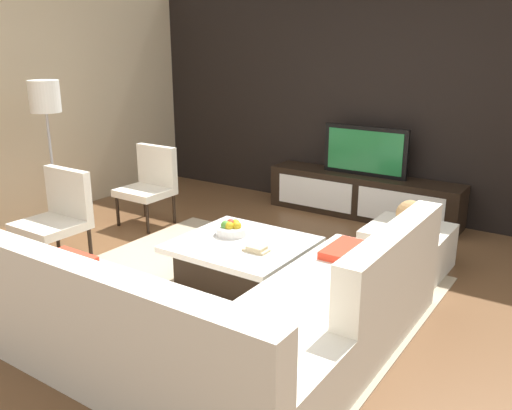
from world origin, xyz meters
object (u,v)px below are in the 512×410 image
object	(u,v)px
accent_chair_near	(59,212)
sectional_couch	(232,320)
floor_lamp	(46,107)
ottoman	(407,249)
book_stack	(256,249)
accent_chair_far	(150,181)
coffee_table	(242,262)
television	(365,151)
decorative_ball	(410,214)
media_console	(362,196)
fruit_bowl	(232,229)

from	to	relation	value
accent_chair_near	sectional_couch	bearing A→B (deg)	-21.75
floor_lamp	ottoman	distance (m)	3.81
floor_lamp	book_stack	world-z (taller)	floor_lamp
accent_chair_far	book_stack	world-z (taller)	accent_chair_far
coffee_table	television	bearing A→B (deg)	87.51
decorative_ball	accent_chair_far	bearing A→B (deg)	-173.55
coffee_table	book_stack	bearing A→B (deg)	-26.93
decorative_ball	floor_lamp	bearing A→B (deg)	-161.77
television	accent_chair_far	world-z (taller)	television
media_console	coffee_table	world-z (taller)	media_console
book_stack	ottoman	bearing A→B (deg)	54.77
media_console	sectional_couch	bearing A→B (deg)	-81.18
sectional_couch	floor_lamp	bearing A→B (deg)	163.11
floor_lamp	coffee_table	bearing A→B (deg)	1.42
sectional_couch	book_stack	size ratio (longest dim) A/B	11.56
accent_chair_far	decorative_ball	bearing A→B (deg)	6.90
media_console	accent_chair_near	xyz separation A→B (m)	(-1.78, -2.84, 0.24)
ottoman	accent_chair_far	bearing A→B (deg)	-173.55
television	fruit_bowl	size ratio (longest dim) A/B	3.58
media_console	decorative_ball	distance (m)	1.57
coffee_table	fruit_bowl	distance (m)	0.31
media_console	book_stack	bearing A→B (deg)	-87.17
sectional_couch	ottoman	world-z (taller)	sectional_couch
accent_chair_near	fruit_bowl	size ratio (longest dim) A/B	3.11
floor_lamp	accent_chair_far	distance (m)	1.33
media_console	book_stack	xyz separation A→B (m)	(0.12, -2.41, 0.15)
fruit_bowl	accent_chair_near	bearing A→B (deg)	-156.76
media_console	decorative_ball	xyz separation A→B (m)	(0.96, -1.22, 0.28)
television	decorative_ball	xyz separation A→B (m)	(0.96, -1.22, -0.26)
ottoman	decorative_ball	distance (m)	0.33
coffee_table	accent_chair_near	size ratio (longest dim) A/B	1.22
ottoman	decorative_ball	world-z (taller)	decorative_ball
television	decorative_ball	size ratio (longest dim) A/B	3.98
television	accent_chair_near	bearing A→B (deg)	-122.09
sectional_couch	book_stack	world-z (taller)	sectional_couch
accent_chair_far	book_stack	bearing A→B (deg)	-22.80
floor_lamp	accent_chair_far	size ratio (longest dim) A/B	1.86
floor_lamp	accent_chair_far	world-z (taller)	floor_lamp
book_stack	accent_chair_far	bearing A→B (deg)	156.75
ottoman	fruit_bowl	distance (m)	1.60
coffee_table	book_stack	distance (m)	0.32
decorative_ball	coffee_table	bearing A→B (deg)	-134.49
decorative_ball	fruit_bowl	bearing A→B (deg)	-141.73
television	floor_lamp	size ratio (longest dim) A/B	0.62
media_console	ottoman	xyz separation A→B (m)	(0.96, -1.22, -0.05)
coffee_table	floor_lamp	distance (m)	2.66
ottoman	media_console	bearing A→B (deg)	128.21
accent_chair_far	decorative_ball	size ratio (longest dim) A/B	3.45
accent_chair_near	media_console	bearing A→B (deg)	46.70
decorative_ball	media_console	bearing A→B (deg)	128.21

